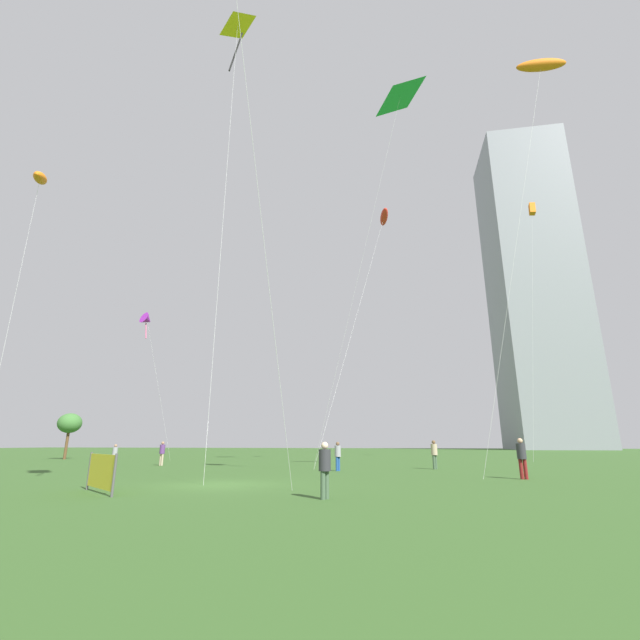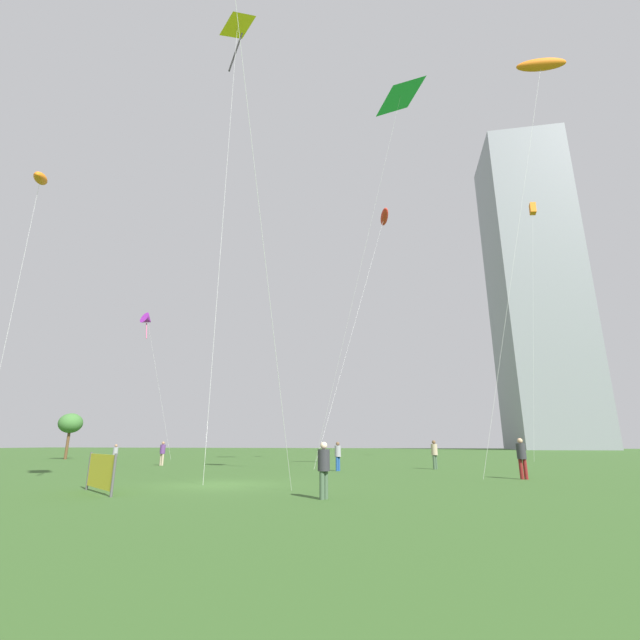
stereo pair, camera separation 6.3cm
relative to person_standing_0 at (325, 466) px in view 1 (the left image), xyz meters
The scene contains 17 objects.
ground 6.32m from the person_standing_0, 143.84° to the left, with size 280.00×280.00×0.00m, color #335623.
person_standing_0 is the anchor object (origin of this frame).
person_standing_1 23.63m from the person_standing_0, 141.22° to the left, with size 0.34×0.34×1.55m.
person_standing_2 23.86m from the person_standing_0, 133.13° to the left, with size 0.39×0.39×1.74m.
person_standing_3 13.92m from the person_standing_0, 98.78° to the left, with size 0.38×0.38×1.69m.
person_standing_4 17.30m from the person_standing_0, 77.74° to the left, with size 0.40×0.40×1.80m.
person_standing_5 12.00m from the person_standing_0, 51.53° to the left, with size 0.41×0.41×1.85m.
kite_flying_0 35.73m from the person_standing_0, 134.40° to the left, with size 2.87×4.02×14.33m.
kite_flying_2 27.16m from the person_standing_0, 41.34° to the left, with size 7.25×1.66×24.02m.
kite_flying_3 27.64m from the person_standing_0, 161.81° to the left, with size 2.83×2.99×19.13m.
kite_flying_4 44.48m from the person_standing_0, 63.83° to the left, with size 4.14×3.44×27.02m.
kite_flying_6 33.40m from the person_standing_0, 80.64° to the left, with size 10.17×5.59×30.22m.
kite_flying_7 33.33m from the person_standing_0, 88.56° to the left, with size 5.16×11.42×23.52m.
kite_flying_8 28.34m from the person_standing_0, 136.44° to the left, with size 2.53×4.28×28.49m.
park_tree_0 43.50m from the person_standing_0, 141.03° to the left, with size 2.40×2.40×4.72m.
distant_highrise_0 131.76m from the person_standing_0, 72.33° to the left, with size 21.51×24.03×91.88m, color gray.
event_banner 7.76m from the person_standing_0, behind, with size 2.48×1.89×1.30m.
Camera 1 is at (7.96, -17.33, 1.61)m, focal length 24.54 mm.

